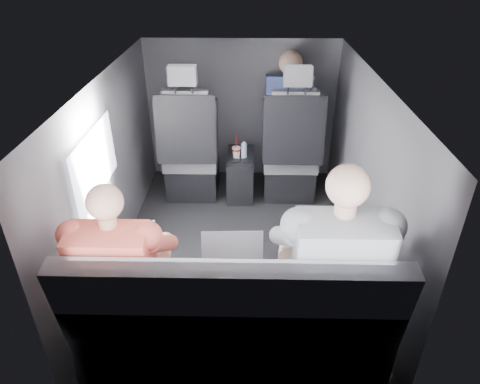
{
  "coord_description": "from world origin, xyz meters",
  "views": [
    {
      "loc": [
        0.07,
        -2.66,
        2.1
      ],
      "look_at": [
        0.02,
        -0.05,
        0.56
      ],
      "focal_mm": 32.0,
      "sensor_mm": 36.0,
      "label": 1
    }
  ],
  "objects_px": {
    "rear_bench": "(233,327)",
    "laptop_silver": "(233,251)",
    "water_bottle": "(244,151)",
    "center_console": "(240,174)",
    "laptop_white": "(134,248)",
    "front_seat_left": "(191,157)",
    "front_seat_right": "(290,158)",
    "passenger_front_right": "(288,110)",
    "soda_cup": "(236,152)",
    "passenger_rear_right": "(331,268)",
    "passenger_rear_left": "(126,270)",
    "laptop_black": "(333,248)"
  },
  "relations": [
    {
      "from": "laptop_black",
      "to": "center_console",
      "type": "bearing_deg",
      "value": 108.26
    },
    {
      "from": "front_seat_left",
      "to": "laptop_white",
      "type": "xyz_separation_m",
      "value": [
        -0.1,
        -1.64,
        0.23
      ]
    },
    {
      "from": "front_seat_left",
      "to": "front_seat_right",
      "type": "xyz_separation_m",
      "value": [
        0.9,
        0.0,
        0.0
      ]
    },
    {
      "from": "front_seat_left",
      "to": "laptop_black",
      "type": "height_order",
      "value": "front_seat_left"
    },
    {
      "from": "front_seat_left",
      "to": "passenger_front_right",
      "type": "bearing_deg",
      "value": 16.34
    },
    {
      "from": "front_seat_left",
      "to": "passenger_rear_right",
      "type": "distance_m",
      "value": 2.06
    },
    {
      "from": "laptop_white",
      "to": "passenger_front_right",
      "type": "bearing_deg",
      "value": 62.73
    },
    {
      "from": "center_console",
      "to": "laptop_silver",
      "type": "xyz_separation_m",
      "value": [
        -0.01,
        -1.7,
        0.43
      ]
    },
    {
      "from": "laptop_white",
      "to": "laptop_silver",
      "type": "relative_size",
      "value": 1.3
    },
    {
      "from": "water_bottle",
      "to": "center_console",
      "type": "bearing_deg",
      "value": 123.08
    },
    {
      "from": "water_bottle",
      "to": "laptop_white",
      "type": "xyz_separation_m",
      "value": [
        -0.58,
        -1.63,
        0.16
      ]
    },
    {
      "from": "rear_bench",
      "to": "laptop_white",
      "type": "bearing_deg",
      "value": 154.97
    },
    {
      "from": "laptop_silver",
      "to": "laptop_black",
      "type": "relative_size",
      "value": 1.0
    },
    {
      "from": "laptop_white",
      "to": "laptop_silver",
      "type": "distance_m",
      "value": 0.54
    },
    {
      "from": "rear_bench",
      "to": "laptop_white",
      "type": "xyz_separation_m",
      "value": [
        -0.55,
        0.26,
        0.32
      ]
    },
    {
      "from": "front_seat_right",
      "to": "passenger_rear_right",
      "type": "relative_size",
      "value": 0.98
    },
    {
      "from": "passenger_front_right",
      "to": "front_seat_right",
      "type": "bearing_deg",
      "value": -85.57
    },
    {
      "from": "laptop_silver",
      "to": "passenger_rear_left",
      "type": "bearing_deg",
      "value": -165.05
    },
    {
      "from": "front_seat_right",
      "to": "soda_cup",
      "type": "relative_size",
      "value": 5.43
    },
    {
      "from": "rear_bench",
      "to": "front_seat_left",
      "type": "bearing_deg",
      "value": 103.31
    },
    {
      "from": "laptop_silver",
      "to": "passenger_rear_left",
      "type": "distance_m",
      "value": 0.58
    },
    {
      "from": "soda_cup",
      "to": "passenger_rear_left",
      "type": "xyz_separation_m",
      "value": [
        -0.53,
        -1.79,
        0.15
      ]
    },
    {
      "from": "laptop_white",
      "to": "center_console",
      "type": "bearing_deg",
      "value": 71.9
    },
    {
      "from": "center_console",
      "to": "passenger_front_right",
      "type": "relative_size",
      "value": 0.56
    },
    {
      "from": "water_bottle",
      "to": "passenger_rear_right",
      "type": "relative_size",
      "value": 0.12
    },
    {
      "from": "rear_bench",
      "to": "soda_cup",
      "type": "xyz_separation_m",
      "value": [
        -0.04,
        1.88,
        0.15
      ]
    },
    {
      "from": "soda_cup",
      "to": "laptop_silver",
      "type": "height_order",
      "value": "laptop_silver"
    },
    {
      "from": "laptop_silver",
      "to": "center_console",
      "type": "bearing_deg",
      "value": 89.8
    },
    {
      "from": "center_console",
      "to": "laptop_white",
      "type": "relative_size",
      "value": 1.12
    },
    {
      "from": "soda_cup",
      "to": "laptop_white",
      "type": "xyz_separation_m",
      "value": [
        -0.51,
        -1.62,
        0.17
      ]
    },
    {
      "from": "passenger_rear_left",
      "to": "passenger_front_right",
      "type": "distance_m",
      "value": 2.29
    },
    {
      "from": "front_seat_left",
      "to": "laptop_white",
      "type": "bearing_deg",
      "value": -93.5
    },
    {
      "from": "front_seat_left",
      "to": "passenger_rear_right",
      "type": "xyz_separation_m",
      "value": [
        0.95,
        -1.81,
        0.25
      ]
    },
    {
      "from": "front_seat_right",
      "to": "laptop_black",
      "type": "height_order",
      "value": "front_seat_right"
    },
    {
      "from": "rear_bench",
      "to": "laptop_silver",
      "type": "distance_m",
      "value": 0.4
    },
    {
      "from": "center_console",
      "to": "passenger_rear_right",
      "type": "relative_size",
      "value": 0.37
    },
    {
      "from": "rear_bench",
      "to": "water_bottle",
      "type": "xyz_separation_m",
      "value": [
        0.03,
        1.89,
        0.16
      ]
    },
    {
      "from": "front_seat_left",
      "to": "center_console",
      "type": "relative_size",
      "value": 2.64
    },
    {
      "from": "front_seat_right",
      "to": "passenger_rear_left",
      "type": "relative_size",
      "value": 1.07
    },
    {
      "from": "soda_cup",
      "to": "passenger_front_right",
      "type": "height_order",
      "value": "passenger_front_right"
    },
    {
      "from": "front_seat_left",
      "to": "rear_bench",
      "type": "height_order",
      "value": "front_seat_left"
    },
    {
      "from": "rear_bench",
      "to": "passenger_rear_left",
      "type": "bearing_deg",
      "value": 170.31
    },
    {
      "from": "front_seat_right",
      "to": "passenger_rear_left",
      "type": "xyz_separation_m",
      "value": [
        -1.01,
        -1.81,
        0.21
      ]
    },
    {
      "from": "center_console",
      "to": "rear_bench",
      "type": "relative_size",
      "value": 0.3
    },
    {
      "from": "laptop_silver",
      "to": "passenger_rear_left",
      "type": "height_order",
      "value": "passenger_rear_left"
    },
    {
      "from": "rear_bench",
      "to": "water_bottle",
      "type": "relative_size",
      "value": 10.44
    },
    {
      "from": "passenger_rear_left",
      "to": "front_seat_left",
      "type": "bearing_deg",
      "value": 86.45
    },
    {
      "from": "laptop_white",
      "to": "laptop_silver",
      "type": "xyz_separation_m",
      "value": [
        0.54,
        -0.01,
        -0.0
      ]
    },
    {
      "from": "front_seat_right",
      "to": "passenger_rear_right",
      "type": "distance_m",
      "value": 1.83
    },
    {
      "from": "passenger_front_right",
      "to": "laptop_silver",
      "type": "bearing_deg",
      "value": -102.82
    }
  ]
}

